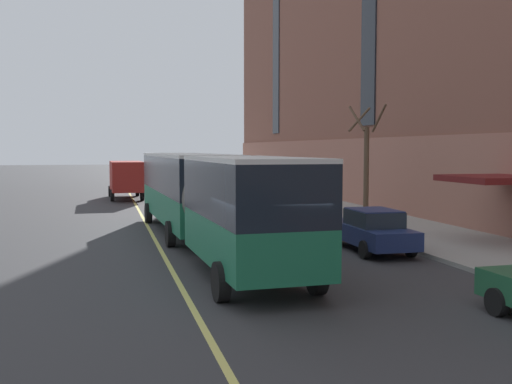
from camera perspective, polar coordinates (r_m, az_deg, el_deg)
ground_plane at (r=14.95m, az=0.99°, el=-10.38°), size 260.00×260.00×0.00m
city_bus at (r=22.92m, az=-5.00°, el=-0.11°), size 3.48×19.77×3.52m
parked_car_green_3 at (r=44.60m, az=-1.70°, el=0.35°), size 2.15×4.75×1.56m
parked_car_navy_4 at (r=22.27m, az=10.95°, el=-3.57°), size 2.00×4.72×1.56m
parked_car_silver_5 at (r=33.98m, az=2.34°, el=-0.85°), size 2.00×4.48×1.56m
box_truck at (r=45.20m, az=-12.29°, el=1.38°), size 2.49×7.22×2.81m
street_tree_far_uptown at (r=30.86m, az=10.44°, el=2.73°), size 1.58×1.62×5.83m
lane_centerline at (r=17.48m, az=-7.54°, el=-8.25°), size 0.16×140.00×0.01m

